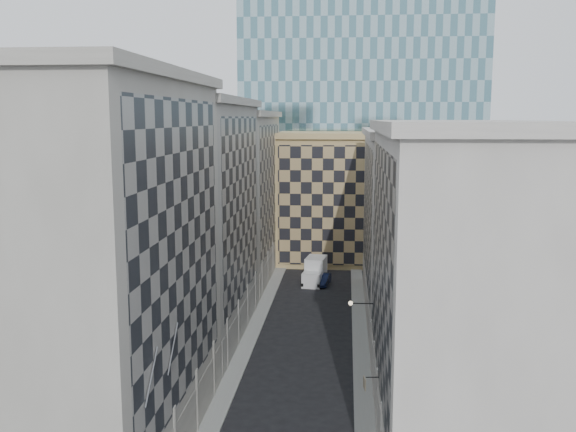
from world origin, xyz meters
The scene contains 14 objects.
sidewalk_west centered at (-5.25, 30.00, 0.07)m, with size 1.50×100.00×0.15m, color gray.
sidewalk_east centered at (5.25, 30.00, 0.07)m, with size 1.50×100.00×0.15m, color gray.
bldg_left_a centered at (-10.88, 11.00, 11.82)m, with size 10.80×22.80×23.70m.
bldg_left_b centered at (-10.88, 33.00, 11.32)m, with size 10.80×22.80×22.70m.
bldg_left_c centered at (-10.88, 55.00, 10.83)m, with size 10.80×22.80×21.70m.
bldg_right_a centered at (10.88, 15.00, 10.32)m, with size 10.80×26.80×20.70m.
bldg_right_b centered at (10.89, 42.00, 9.85)m, with size 10.80×28.80×19.70m.
tan_block centered at (2.00, 67.90, 9.44)m, with size 16.80×14.80×18.80m.
church_tower centered at (0.00, 82.00, 26.95)m, with size 7.20×7.20×51.50m.
flagpoles_left centered at (-5.90, 6.00, 8.00)m, with size 0.10×6.33×2.33m.
bracket_lamp centered at (4.38, 24.00, 6.20)m, with size 1.98×0.36×0.36m.
box_truck centered at (-0.12, 53.78, 1.39)m, with size 3.09×6.08×3.19m.
dark_car centered at (0.92, 52.82, 0.72)m, with size 1.53×4.39×1.44m, color #0E1736.
shop_sign centered at (5.13, 13.94, 3.83)m, with size 1.04×0.77×0.85m.
Camera 1 is at (3.75, -25.86, 20.89)m, focal length 40.00 mm.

